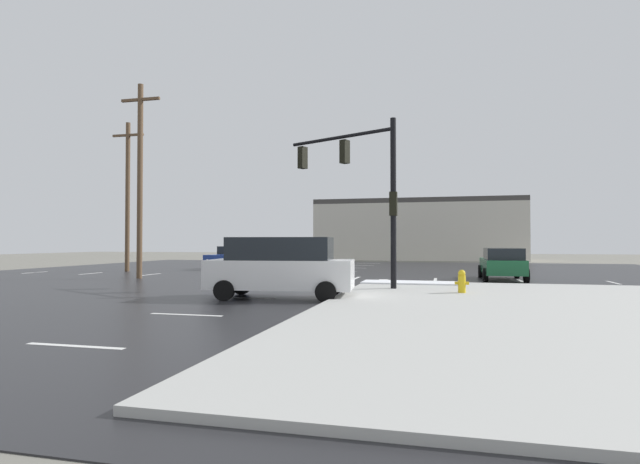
{
  "coord_description": "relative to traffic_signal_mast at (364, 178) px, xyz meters",
  "views": [
    {
      "loc": [
        6.46,
        -25.72,
        1.89
      ],
      "look_at": [
        -1.24,
        5.26,
        2.53
      ],
      "focal_mm": 28.21,
      "sensor_mm": 36.0,
      "label": 1
    }
  ],
  "objects": [
    {
      "name": "ground_plane",
      "position": [
        -3.35,
        6.04,
        -4.42
      ],
      "size": [
        120.0,
        120.0,
        0.0
      ],
      "primitive_type": "plane",
      "color": "slate"
    },
    {
      "name": "road_asphalt",
      "position": [
        -3.35,
        6.04,
        -4.41
      ],
      "size": [
        44.0,
        44.0,
        0.02
      ],
      "primitive_type": "cube",
      "color": "#232326",
      "rests_on": "ground_plane"
    },
    {
      "name": "snow_strip_curbside",
      "position": [
        1.65,
        2.04,
        -4.25
      ],
      "size": [
        4.0,
        1.6,
        0.06
      ],
      "primitive_type": "cube",
      "color": "white",
      "rests_on": "sidewalk_corner"
    },
    {
      "name": "lane_markings",
      "position": [
        -2.14,
        4.66,
        -4.4
      ],
      "size": [
        36.15,
        36.15,
        0.01
      ],
      "color": "silver",
      "rests_on": "road_asphalt"
    },
    {
      "name": "traffic_signal_mast",
      "position": [
        0.0,
        0.0,
        0.0
      ],
      "size": [
        4.77,
        2.42,
        6.47
      ],
      "rotation": [
        0.0,
        0.0,
        2.7
      ],
      "color": "black",
      "rests_on": "sidewalk_corner"
    },
    {
      "name": "fire_hydrant",
      "position": [
        3.68,
        -1.63,
        -3.88
      ],
      "size": [
        0.48,
        0.26,
        0.79
      ],
      "color": "gold",
      "rests_on": "sidewalk_corner"
    },
    {
      "name": "strip_building_background",
      "position": [
        0.36,
        35.5,
        -1.22
      ],
      "size": [
        21.4,
        8.0,
        6.4
      ],
      "color": "beige",
      "rests_on": "ground_plane"
    },
    {
      "name": "suv_white",
      "position": [
        -2.2,
        -3.73,
        -3.33
      ],
      "size": [
        4.99,
        2.59,
        2.03
      ],
      "rotation": [
        0.0,
        0.0,
        3.25
      ],
      "color": "white",
      "rests_on": "road_asphalt"
    },
    {
      "name": "sedan_green",
      "position": [
        5.85,
        6.41,
        -3.57
      ],
      "size": [
        2.04,
        4.55,
        1.58
      ],
      "rotation": [
        0.0,
        0.0,
        1.58
      ],
      "color": "#195933",
      "rests_on": "road_asphalt"
    },
    {
      "name": "sedan_blue",
      "position": [
        -11.17,
        12.7,
        -3.57
      ],
      "size": [
        2.3,
        4.64,
        1.58
      ],
      "rotation": [
        0.0,
        0.0,
        -1.65
      ],
      "color": "navy",
      "rests_on": "road_asphalt"
    },
    {
      "name": "utility_pole_mid",
      "position": [
        -12.19,
        3.21,
        0.85
      ],
      "size": [
        2.2,
        0.28,
        10.09
      ],
      "color": "brown",
      "rests_on": "ground_plane"
    },
    {
      "name": "utility_pole_far",
      "position": [
        -16.58,
        8.47,
        0.58
      ],
      "size": [
        2.2,
        0.28,
        9.56
      ],
      "color": "brown",
      "rests_on": "ground_plane"
    }
  ]
}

